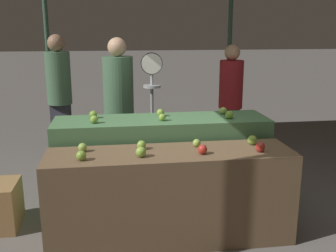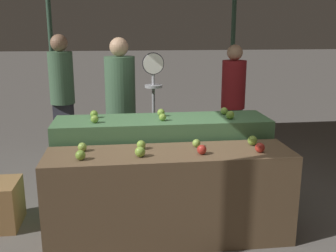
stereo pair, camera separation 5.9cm
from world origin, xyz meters
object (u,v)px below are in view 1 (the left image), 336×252
(person_customer_right, at_px, (59,89))
(person_vendor_at_scale, at_px, (119,98))
(person_customer_left, at_px, (231,94))
(produce_scale, at_px, (152,92))

(person_customer_right, bearing_deg, person_vendor_at_scale, 156.48)
(person_customer_left, height_order, person_customer_right, person_customer_right)
(produce_scale, xyz_separation_m, person_customer_left, (1.16, 0.74, -0.18))
(produce_scale, xyz_separation_m, person_customer_right, (-1.16, 1.04, -0.09))
(person_customer_left, bearing_deg, person_customer_right, -7.03)
(person_customer_left, xyz_separation_m, person_customer_right, (-2.32, 0.30, 0.09))
(person_vendor_at_scale, relative_size, person_customer_left, 1.07)
(person_customer_left, bearing_deg, person_vendor_at_scale, 14.21)
(person_vendor_at_scale, xyz_separation_m, person_customer_left, (1.54, 0.38, -0.06))
(person_vendor_at_scale, bearing_deg, produce_scale, 146.89)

